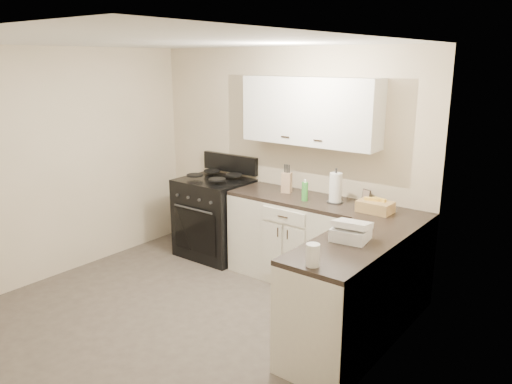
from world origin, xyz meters
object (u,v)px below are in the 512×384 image
Objects in this scene: stove at (215,219)px; knife_block at (287,183)px; countertop_grill at (351,234)px; wicker_basket at (375,207)px; paper_towel at (336,188)px.

knife_block is at bearing 5.54° from stove.
knife_block is at bearing 135.65° from countertop_grill.
countertop_grill is at bearing -78.47° from wicker_basket.
stove is 4.49× the size of knife_block.
stove is 3.26× the size of paper_towel.
paper_towel is 1.11m from countertop_grill.
knife_block is 0.80× the size of countertop_grill.
stove is 1.73m from paper_towel.
paper_towel is 1.10× the size of countertop_grill.
paper_towel is 0.49m from wicker_basket.
countertop_grill is (2.25, -0.83, 0.53)m from stove.
wicker_basket is at bearing -7.92° from paper_towel.
stove is at bearing 168.99° from knife_block.
knife_block is 1.09m from wicker_basket.
countertop_grill is (0.17, -0.84, -0.00)m from wicker_basket.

